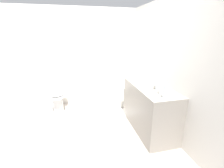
{
  "coord_description": "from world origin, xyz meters",
  "views": [
    {
      "loc": [
        0.01,
        -2.56,
        1.72
      ],
      "look_at": [
        0.69,
        0.29,
        0.78
      ],
      "focal_mm": 25.43,
      "sensor_mm": 36.0,
      "label": 1
    }
  ],
  "objects_px": {
    "toilet": "(58,96)",
    "water_bottle_3": "(138,73)",
    "bathtub": "(106,94)",
    "water_bottle_0": "(166,91)",
    "sink_basin": "(149,84)",
    "toilet_paper_roll": "(51,108)",
    "water_bottle_2": "(158,83)",
    "bath_mat": "(114,113)",
    "drinking_glass_1": "(140,76)",
    "sink_faucet": "(158,83)",
    "water_bottle_1": "(162,87)",
    "drinking_glass_0": "(145,80)"
  },
  "relations": [
    {
      "from": "bathtub",
      "to": "toilet",
      "type": "relative_size",
      "value": 2.14
    },
    {
      "from": "bathtub",
      "to": "drinking_glass_0",
      "type": "height_order",
      "value": "bathtub"
    },
    {
      "from": "bathtub",
      "to": "sink_basin",
      "type": "height_order",
      "value": "bathtub"
    },
    {
      "from": "sink_basin",
      "to": "water_bottle_0",
      "type": "bearing_deg",
      "value": -92.32
    },
    {
      "from": "water_bottle_2",
      "to": "sink_basin",
      "type": "bearing_deg",
      "value": 99.15
    },
    {
      "from": "toilet",
      "to": "sink_faucet",
      "type": "relative_size",
      "value": 4.54
    },
    {
      "from": "water_bottle_0",
      "to": "toilet_paper_roll",
      "type": "bearing_deg",
      "value": 137.02
    },
    {
      "from": "sink_faucet",
      "to": "water_bottle_3",
      "type": "height_order",
      "value": "water_bottle_3"
    },
    {
      "from": "bathtub",
      "to": "sink_faucet",
      "type": "bearing_deg",
      "value": -59.63
    },
    {
      "from": "toilet",
      "to": "water_bottle_1",
      "type": "xyz_separation_m",
      "value": [
        1.68,
        -1.54,
        0.6
      ]
    },
    {
      "from": "bathtub",
      "to": "water_bottle_1",
      "type": "bearing_deg",
      "value": -71.46
    },
    {
      "from": "water_bottle_3",
      "to": "drinking_glass_0",
      "type": "distance_m",
      "value": 0.24
    },
    {
      "from": "bathtub",
      "to": "water_bottle_0",
      "type": "xyz_separation_m",
      "value": [
        0.52,
        -1.76,
        0.67
      ]
    },
    {
      "from": "sink_faucet",
      "to": "toilet",
      "type": "bearing_deg",
      "value": 148.46
    },
    {
      "from": "toilet",
      "to": "bath_mat",
      "type": "bearing_deg",
      "value": 69.98
    },
    {
      "from": "drinking_glass_1",
      "to": "sink_basin",
      "type": "bearing_deg",
      "value": -94.81
    },
    {
      "from": "water_bottle_2",
      "to": "toilet_paper_roll",
      "type": "xyz_separation_m",
      "value": [
        -1.9,
        1.39,
        -0.9
      ]
    },
    {
      "from": "water_bottle_0",
      "to": "water_bottle_3",
      "type": "relative_size",
      "value": 0.85
    },
    {
      "from": "sink_faucet",
      "to": "bath_mat",
      "type": "height_order",
      "value": "sink_faucet"
    },
    {
      "from": "sink_faucet",
      "to": "water_bottle_2",
      "type": "height_order",
      "value": "water_bottle_2"
    },
    {
      "from": "bathtub",
      "to": "water_bottle_3",
      "type": "xyz_separation_m",
      "value": [
        0.51,
        -0.77,
        0.69
      ]
    },
    {
      "from": "bathtub",
      "to": "water_bottle_0",
      "type": "bearing_deg",
      "value": -73.65
    },
    {
      "from": "toilet",
      "to": "water_bottle_3",
      "type": "xyz_separation_m",
      "value": [
        1.65,
        -0.69,
        0.61
      ]
    },
    {
      "from": "water_bottle_1",
      "to": "water_bottle_2",
      "type": "xyz_separation_m",
      "value": [
        0.03,
        0.18,
        0.01
      ]
    },
    {
      "from": "water_bottle_1",
      "to": "bath_mat",
      "type": "bearing_deg",
      "value": 113.26
    },
    {
      "from": "water_bottle_0",
      "to": "water_bottle_3",
      "type": "height_order",
      "value": "water_bottle_3"
    },
    {
      "from": "bathtub",
      "to": "drinking_glass_1",
      "type": "relative_size",
      "value": 18.46
    },
    {
      "from": "water_bottle_0",
      "to": "toilet_paper_roll",
      "type": "relative_size",
      "value": 1.99
    },
    {
      "from": "bathtub",
      "to": "water_bottle_2",
      "type": "bearing_deg",
      "value": -68.15
    },
    {
      "from": "sink_faucet",
      "to": "water_bottle_0",
      "type": "distance_m",
      "value": 0.59
    },
    {
      "from": "sink_basin",
      "to": "toilet_paper_roll",
      "type": "distance_m",
      "value": 2.34
    },
    {
      "from": "sink_basin",
      "to": "drinking_glass_1",
      "type": "distance_m",
      "value": 0.5
    },
    {
      "from": "toilet",
      "to": "water_bottle_0",
      "type": "height_order",
      "value": "water_bottle_0"
    },
    {
      "from": "toilet_paper_roll",
      "to": "bathtub",
      "type": "bearing_deg",
      "value": 2.3
    },
    {
      "from": "water_bottle_2",
      "to": "toilet_paper_roll",
      "type": "height_order",
      "value": "water_bottle_2"
    },
    {
      "from": "bathtub",
      "to": "drinking_glass_1",
      "type": "height_order",
      "value": "bathtub"
    },
    {
      "from": "bathtub",
      "to": "drinking_glass_0",
      "type": "xyz_separation_m",
      "value": [
        0.56,
        -0.99,
        0.62
      ]
    },
    {
      "from": "bathtub",
      "to": "water_bottle_2",
      "type": "distance_m",
      "value": 1.7
    },
    {
      "from": "sink_basin",
      "to": "water_bottle_3",
      "type": "height_order",
      "value": "water_bottle_3"
    },
    {
      "from": "sink_basin",
      "to": "water_bottle_1",
      "type": "bearing_deg",
      "value": -89.52
    },
    {
      "from": "bathtub",
      "to": "toilet_paper_roll",
      "type": "relative_size",
      "value": 13.41
    },
    {
      "from": "bathtub",
      "to": "bath_mat",
      "type": "distance_m",
      "value": 0.61
    },
    {
      "from": "toilet",
      "to": "water_bottle_0",
      "type": "bearing_deg",
      "value": 45.45
    },
    {
      "from": "bathtub",
      "to": "toilet_paper_roll",
      "type": "height_order",
      "value": "bathtub"
    },
    {
      "from": "bathtub",
      "to": "water_bottle_1",
      "type": "height_order",
      "value": "bathtub"
    },
    {
      "from": "sink_basin",
      "to": "water_bottle_3",
      "type": "distance_m",
      "value": 0.45
    },
    {
      "from": "water_bottle_0",
      "to": "drinking_glass_1",
      "type": "xyz_separation_m",
      "value": [
        0.06,
        1.05,
        -0.06
      ]
    },
    {
      "from": "sink_basin",
      "to": "water_bottle_3",
      "type": "xyz_separation_m",
      "value": [
        -0.03,
        0.44,
        0.09
      ]
    },
    {
      "from": "drinking_glass_0",
      "to": "bath_mat",
      "type": "height_order",
      "value": "drinking_glass_0"
    },
    {
      "from": "sink_basin",
      "to": "bath_mat",
      "type": "relative_size",
      "value": 0.42
    }
  ]
}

